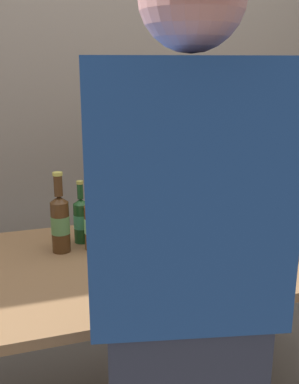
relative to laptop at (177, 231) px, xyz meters
The scene contains 7 objects.
desk 0.22m from the laptop, 148.71° to the right, with size 1.58×0.85×0.77m.
laptop is the anchor object (origin of this frame).
beer_bottle_dark 0.34m from the laptop, behind, with size 0.08×0.08×0.29m.
beer_bottle_amber 0.39m from the laptop, 159.51° to the left, with size 0.06×0.06×0.26m.
beer_bottle_green 0.46m from the laptop, behind, with size 0.07×0.07×0.31m.
person_figure 0.78m from the laptop, 110.17° to the right, with size 0.45×0.33×1.72m.
back_wall 0.91m from the laptop, 99.76° to the left, with size 6.00×0.10×2.60m, color gray.
Camera 1 is at (-0.49, -1.48, 1.46)m, focal length 41.50 mm.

